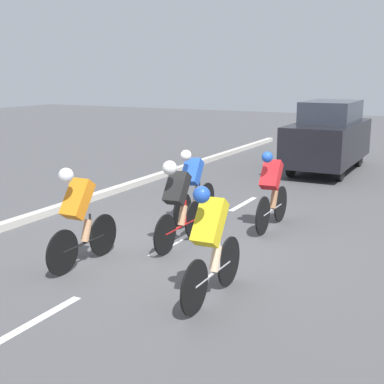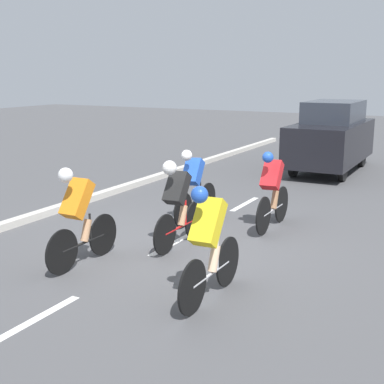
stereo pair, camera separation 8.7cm
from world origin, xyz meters
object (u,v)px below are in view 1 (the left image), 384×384
at_px(cyclist_orange, 79,214).
at_px(cyclist_blue, 193,184).
at_px(cyclist_black, 178,201).
at_px(support_car, 329,136).
at_px(cyclist_yellow, 210,241).
at_px(cyclist_red, 271,189).

xyz_separation_m(cyclist_orange, cyclist_blue, (-0.37, -2.94, -0.06)).
relative_size(cyclist_orange, cyclist_black, 0.97).
relative_size(cyclist_orange, support_car, 0.39).
relative_size(cyclist_orange, cyclist_blue, 0.96).
bearing_deg(cyclist_orange, cyclist_yellow, 173.90).
height_order(cyclist_blue, support_car, support_car).
height_order(cyclist_red, cyclist_blue, cyclist_red).
bearing_deg(cyclist_black, cyclist_red, -119.90).
xyz_separation_m(cyclist_orange, cyclist_yellow, (-2.28, 0.24, -0.00)).
relative_size(cyclist_orange, cyclist_red, 0.96).
bearing_deg(cyclist_orange, cyclist_red, -120.28).
height_order(cyclist_orange, cyclist_yellow, cyclist_yellow).
xyz_separation_m(cyclist_orange, support_car, (-1.35, -9.69, 0.23)).
xyz_separation_m(cyclist_black, support_car, (-0.49, -8.24, 0.24)).
distance_m(cyclist_orange, cyclist_blue, 2.97).
bearing_deg(cyclist_orange, cyclist_blue, -97.26).
xyz_separation_m(cyclist_blue, cyclist_yellow, (-1.90, 3.19, 0.05)).
distance_m(cyclist_red, support_car, 6.51).
relative_size(cyclist_red, support_car, 0.40).
distance_m(cyclist_black, cyclist_yellow, 2.21).
height_order(cyclist_black, support_car, support_car).
bearing_deg(cyclist_blue, support_car, -98.24).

